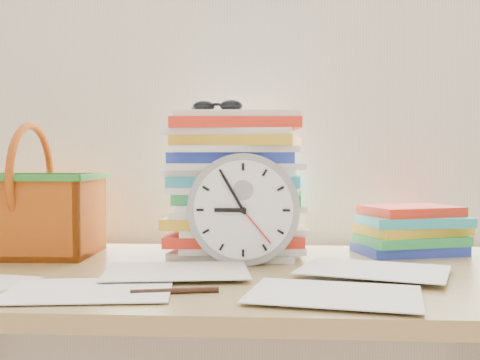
# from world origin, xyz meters

# --- Properties ---
(curtain) EXTENTS (2.40, 0.01, 2.50)m
(curtain) POSITION_xyz_m (0.00, 1.98, 1.30)
(curtain) COLOR white
(curtain) RESTS_ON room_shell
(desk) EXTENTS (1.40, 0.70, 0.75)m
(desk) POSITION_xyz_m (0.00, 1.60, 0.68)
(desk) COLOR #997E47
(desk) RESTS_ON ground
(paper_stack) EXTENTS (0.33, 0.27, 0.32)m
(paper_stack) POSITION_xyz_m (0.04, 1.80, 0.91)
(paper_stack) COLOR white
(paper_stack) RESTS_ON desk
(clock) EXTENTS (0.23, 0.05, 0.23)m
(clock) POSITION_xyz_m (0.06, 1.67, 0.87)
(clock) COLOR gray
(clock) RESTS_ON desk
(sunglasses) EXTENTS (0.16, 0.14, 0.03)m
(sunglasses) POSITION_xyz_m (-0.00, 1.79, 1.09)
(sunglasses) COLOR black
(sunglasses) RESTS_ON paper_stack
(book_stack) EXTENTS (0.31, 0.27, 0.11)m
(book_stack) POSITION_xyz_m (0.45, 1.84, 0.80)
(book_stack) COLOR white
(book_stack) RESTS_ON desk
(basket) EXTENTS (0.30, 0.24, 0.30)m
(basket) POSITION_xyz_m (-0.43, 1.76, 0.90)
(basket) COLOR #CA5D13
(basket) RESTS_ON desk
(pen) EXTENTS (0.14, 0.04, 0.01)m
(pen) POSITION_xyz_m (-0.03, 1.39, 0.75)
(pen) COLOR black
(pen) RESTS_ON desk
(scattered_papers) EXTENTS (1.26, 0.42, 0.02)m
(scattered_papers) POSITION_xyz_m (0.00, 1.60, 0.76)
(scattered_papers) COLOR white
(scattered_papers) RESTS_ON desk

